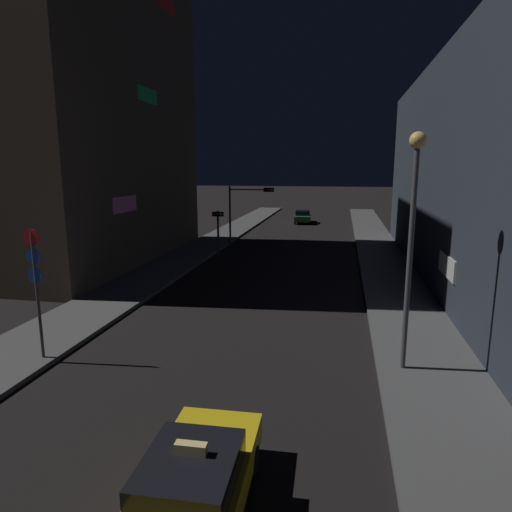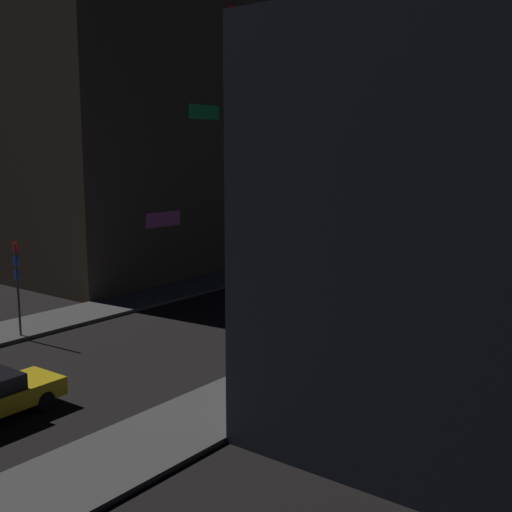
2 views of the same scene
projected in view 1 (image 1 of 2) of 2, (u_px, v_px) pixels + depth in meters
sidewalk_left at (199, 249)px, 34.34m from camera, size 3.28×70.80×0.17m
sidewalk_right at (381, 256)px, 31.85m from camera, size 3.28×70.80×0.17m
building_facade_left at (63, 83)px, 28.88m from camera, size 11.48×18.95×23.23m
taxi at (193, 486)px, 7.91m from camera, size 1.92×4.50×1.62m
far_car at (303, 216)px, 50.98m from camera, size 2.14×4.58×1.42m
traffic_light_overhead at (247, 203)px, 35.22m from camera, size 3.61×0.41×4.79m
traffic_light_left_kerb at (218, 223)px, 32.26m from camera, size 0.80×0.42×3.20m
sign_pole_left at (36, 282)px, 14.15m from camera, size 0.53×0.10×4.23m
street_lamp_near_block at (413, 216)px, 12.98m from camera, size 0.48×0.48×7.09m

